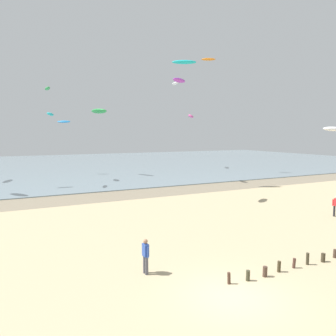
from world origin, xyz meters
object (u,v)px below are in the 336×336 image
kite_aloft_4 (50,114)px  kite_aloft_9 (191,116)px  kite_aloft_0 (64,122)px  kite_aloft_5 (48,89)px  kite_aloft_8 (99,111)px  kite_aloft_3 (179,80)px  kite_aloft_1 (333,129)px  person_left_flank (336,205)px  person_nearest_camera (146,255)px  kite_aloft_11 (184,62)px  kite_aloft_10 (208,59)px  kite_aloft_12 (175,83)px

kite_aloft_4 → kite_aloft_9: bearing=-45.6°
kite_aloft_0 → kite_aloft_5: kite_aloft_5 is taller
kite_aloft_8 → kite_aloft_3: bearing=161.4°
kite_aloft_0 → kite_aloft_3: 27.88m
kite_aloft_1 → kite_aloft_5: 36.45m
kite_aloft_0 → person_left_flank: bearing=-39.6°
kite_aloft_0 → kite_aloft_9: kite_aloft_9 is taller
kite_aloft_9 → person_nearest_camera: bearing=179.6°
kite_aloft_9 → kite_aloft_11: 23.51m
kite_aloft_10 → person_left_flank: bearing=105.7°
kite_aloft_3 → kite_aloft_12: kite_aloft_12 is taller
person_nearest_camera → kite_aloft_1: (26.87, 10.60, 6.31)m
kite_aloft_5 → kite_aloft_8: size_ratio=0.62×
person_nearest_camera → kite_aloft_0: kite_aloft_0 is taller
kite_aloft_8 → kite_aloft_11: (6.26, -15.88, 5.10)m
kite_aloft_3 → kite_aloft_10: bearing=15.0°
kite_aloft_5 → kite_aloft_10: kite_aloft_10 is taller
kite_aloft_12 → kite_aloft_11: bearing=-177.0°
kite_aloft_5 → kite_aloft_9: size_ratio=0.66×
kite_aloft_8 → kite_aloft_9: (18.63, 3.40, -0.21)m
kite_aloft_0 → kite_aloft_9: 23.41m
kite_aloft_10 → kite_aloft_8: bearing=12.3°
kite_aloft_1 → kite_aloft_8: size_ratio=0.81×
person_left_flank → kite_aloft_10: kite_aloft_10 is taller
person_nearest_camera → kite_aloft_9: 49.86m
kite_aloft_0 → kite_aloft_4: size_ratio=0.99×
kite_aloft_4 → kite_aloft_10: (25.30, 3.74, 9.65)m
kite_aloft_4 → kite_aloft_12: bearing=-79.7°
kite_aloft_1 → kite_aloft_8: bearing=-52.7°
kite_aloft_4 → kite_aloft_12: size_ratio=1.04×
kite_aloft_8 → kite_aloft_10: 19.58m
kite_aloft_5 → kite_aloft_4: bearing=3.4°
kite_aloft_11 → kite_aloft_3: bearing=-97.1°
person_left_flank → kite_aloft_5: 38.14m
person_left_flank → person_nearest_camera: bearing=-169.5°
kite_aloft_4 → kite_aloft_12: (15.72, -2.73, 4.33)m
kite_aloft_9 → kite_aloft_8: bearing=133.0°
kite_aloft_1 → kite_aloft_12: size_ratio=1.40×
person_nearest_camera → kite_aloft_12: bearing=59.5°
person_left_flank → kite_aloft_1: size_ratio=0.59×
kite_aloft_8 → kite_aloft_12: 14.01m
kite_aloft_5 → kite_aloft_11: bearing=55.9°
person_left_flank → kite_aloft_9: 39.76m
kite_aloft_0 → kite_aloft_3: kite_aloft_3 is taller
person_left_flank → kite_aloft_10: 34.97m
kite_aloft_8 → kite_aloft_5: bearing=87.4°
kite_aloft_8 → person_left_flank: bearing=173.8°
kite_aloft_0 → kite_aloft_5: (-3.13, -6.61, 4.25)m
kite_aloft_3 → kite_aloft_11: size_ratio=0.75×
kite_aloft_12 → person_left_flank: bearing=-156.8°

